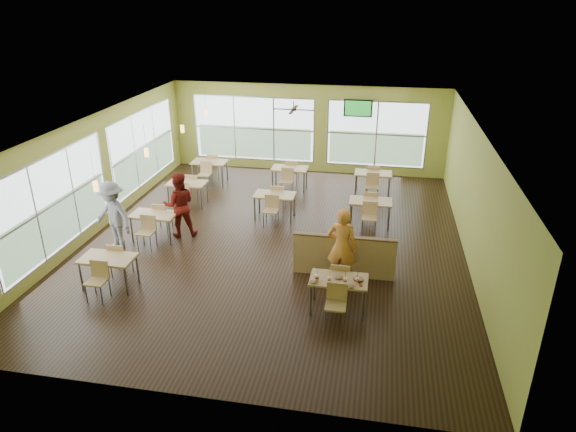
% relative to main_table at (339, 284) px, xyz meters
% --- Properties ---
extents(room, '(12.00, 12.04, 3.20)m').
position_rel_main_table_xyz_m(room, '(-2.00, 3.00, 0.97)').
color(room, black).
rests_on(room, ground).
extents(window_bays, '(9.24, 10.24, 2.38)m').
position_rel_main_table_xyz_m(window_bays, '(-4.65, 6.08, 0.85)').
color(window_bays, white).
rests_on(window_bays, room).
extents(main_table, '(1.22, 1.52, 0.87)m').
position_rel_main_table_xyz_m(main_table, '(0.00, 0.00, 0.00)').
color(main_table, '#DCBE76').
rests_on(main_table, floor).
extents(half_wall_divider, '(2.40, 0.14, 1.04)m').
position_rel_main_table_xyz_m(half_wall_divider, '(0.00, 1.45, -0.11)').
color(half_wall_divider, '#DCBE76').
rests_on(half_wall_divider, floor).
extents(dining_tables, '(6.92, 8.72, 0.87)m').
position_rel_main_table_xyz_m(dining_tables, '(-3.05, 4.71, -0.00)').
color(dining_tables, '#DCBE76').
rests_on(dining_tables, floor).
extents(pendant_lights, '(0.11, 7.31, 0.86)m').
position_rel_main_table_xyz_m(pendant_lights, '(-5.20, 3.68, 1.82)').
color(pendant_lights, '#2D2119').
rests_on(pendant_lights, ceiling).
extents(ceiling_fan, '(1.25, 1.25, 0.29)m').
position_rel_main_table_xyz_m(ceiling_fan, '(-2.00, 6.00, 2.32)').
color(ceiling_fan, '#2D2119').
rests_on(ceiling_fan, ceiling).
extents(tv_backwall, '(1.00, 0.07, 0.60)m').
position_rel_main_table_xyz_m(tv_backwall, '(-0.20, 8.90, 1.82)').
color(tv_backwall, black).
rests_on(tv_backwall, wall_back).
extents(man_plaid, '(0.74, 0.53, 1.88)m').
position_rel_main_table_xyz_m(man_plaid, '(-0.04, 1.10, 0.31)').
color(man_plaid, '#CE4616').
rests_on(man_plaid, floor).
extents(patron_maroon, '(1.07, 0.96, 1.80)m').
position_rel_main_table_xyz_m(patron_maroon, '(-4.61, 2.88, 0.27)').
color(patron_maroon, '#62120C').
rests_on(patron_maroon, floor).
extents(patron_grey, '(1.37, 1.10, 1.85)m').
position_rel_main_table_xyz_m(patron_grey, '(-6.00, 1.82, 0.29)').
color(patron_grey, slate).
rests_on(patron_grey, floor).
extents(cup_blue, '(0.10, 0.10, 0.35)m').
position_rel_main_table_xyz_m(cup_blue, '(-0.44, -0.14, 0.19)').
color(cup_blue, white).
rests_on(cup_blue, main_table).
extents(cup_yellow, '(0.08, 0.08, 0.30)m').
position_rel_main_table_xyz_m(cup_yellow, '(-0.19, -0.15, 0.18)').
color(cup_yellow, white).
rests_on(cup_yellow, main_table).
extents(cup_red_near, '(0.09, 0.09, 0.32)m').
position_rel_main_table_xyz_m(cup_red_near, '(0.14, -0.14, 0.18)').
color(cup_red_near, white).
rests_on(cup_red_near, main_table).
extents(cup_red_far, '(0.08, 0.08, 0.30)m').
position_rel_main_table_xyz_m(cup_red_far, '(0.38, -0.08, 0.18)').
color(cup_red_far, white).
rests_on(cup_red_far, main_table).
extents(food_basket, '(0.22, 0.22, 0.05)m').
position_rel_main_table_xyz_m(food_basket, '(0.40, 0.00, 0.15)').
color(food_basket, black).
rests_on(food_basket, main_table).
extents(ketchup_cup, '(0.06, 0.06, 0.03)m').
position_rel_main_table_xyz_m(ketchup_cup, '(0.46, -0.20, 0.13)').
color(ketchup_cup, red).
rests_on(ketchup_cup, main_table).
extents(wrapper_left, '(0.20, 0.18, 0.04)m').
position_rel_main_table_xyz_m(wrapper_left, '(-0.50, -0.24, 0.14)').
color(wrapper_left, '#987049').
rests_on(wrapper_left, main_table).
extents(wrapper_mid, '(0.21, 0.19, 0.05)m').
position_rel_main_table_xyz_m(wrapper_mid, '(-0.00, 0.03, 0.14)').
color(wrapper_mid, '#987049').
rests_on(wrapper_mid, main_table).
extents(wrapper_right, '(0.16, 0.14, 0.04)m').
position_rel_main_table_xyz_m(wrapper_right, '(0.27, -0.27, 0.14)').
color(wrapper_right, '#987049').
rests_on(wrapper_right, main_table).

